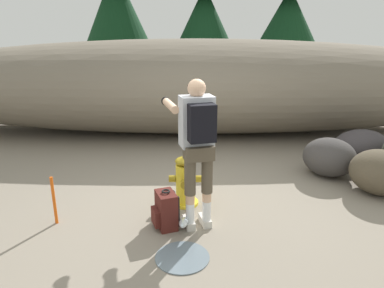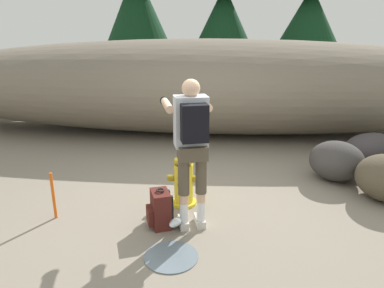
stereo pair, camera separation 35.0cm
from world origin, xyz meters
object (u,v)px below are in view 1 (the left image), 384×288
object	(u,v)px
survey_stake	(54,201)
utility_worker	(197,136)
spare_backpack	(166,210)
boulder_small	(380,172)
boulder_outlier	(361,146)
boulder_mid	(329,157)
fire_hydrant	(185,182)

from	to	relation	value
survey_stake	utility_worker	bearing A→B (deg)	-0.20
spare_backpack	boulder_small	xyz separation A→B (m)	(2.96, 0.97, 0.10)
boulder_small	boulder_outlier	distance (m)	1.36
spare_backpack	survey_stake	bearing A→B (deg)	-24.26
utility_worker	boulder_mid	xyz separation A→B (m)	(2.12, 1.55, -0.79)
fire_hydrant	survey_stake	bearing A→B (deg)	-161.62
fire_hydrant	survey_stake	xyz separation A→B (m)	(-1.54, -0.51, -0.02)
fire_hydrant	utility_worker	distance (m)	0.95
boulder_mid	boulder_small	xyz separation A→B (m)	(0.48, -0.64, 0.01)
fire_hydrant	boulder_small	bearing A→B (deg)	8.04
boulder_outlier	boulder_mid	bearing A→B (deg)	-140.25
boulder_outlier	survey_stake	size ratio (longest dim) A/B	1.71
utility_worker	boulder_outlier	distance (m)	3.77
fire_hydrant	spare_backpack	xyz separation A→B (m)	(-0.21, -0.59, -0.11)
utility_worker	boulder_outlier	xyz separation A→B (m)	(2.94, 2.23, -0.82)
spare_backpack	boulder_outlier	size ratio (longest dim) A/B	0.46
boulder_small	survey_stake	bearing A→B (deg)	-168.14
utility_worker	survey_stake	distance (m)	1.87
spare_backpack	boulder_small	distance (m)	3.12
boulder_outlier	fire_hydrant	bearing A→B (deg)	-151.03
spare_backpack	boulder_small	size ratio (longest dim) A/B	0.57
boulder_small	survey_stake	distance (m)	4.39
boulder_small	boulder_outlier	world-z (taller)	boulder_small
fire_hydrant	survey_stake	size ratio (longest dim) A/B	1.19
boulder_mid	survey_stake	size ratio (longest dim) A/B	1.37
utility_worker	survey_stake	world-z (taller)	utility_worker
spare_backpack	boulder_outlier	distance (m)	4.02
utility_worker	survey_stake	size ratio (longest dim) A/B	2.88
survey_stake	fire_hydrant	bearing A→B (deg)	18.38
spare_backpack	boulder_mid	world-z (taller)	boulder_mid
boulder_mid	survey_stake	world-z (taller)	boulder_mid
utility_worker	boulder_small	xyz separation A→B (m)	(2.60, 0.91, -0.79)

